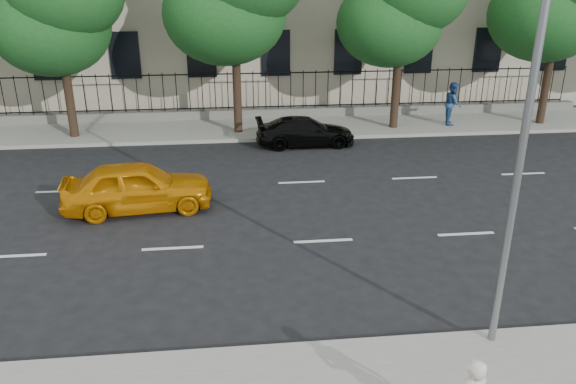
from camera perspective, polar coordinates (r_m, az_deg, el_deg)
name	(u,v)px	position (r m, az deg, el deg)	size (l,w,h in m)	color
ground	(341,290)	(13.06, 5.42, -9.89)	(120.00, 120.00, 0.00)	black
far_sidewalk	(282,127)	(25.88, -0.63, 6.62)	(60.00, 4.00, 0.15)	gray
lane_markings	(311,208)	(17.21, 2.35, -1.63)	(49.60, 4.62, 0.01)	silver
iron_fence	(278,106)	(27.38, -0.98, 8.69)	(30.00, 0.50, 2.20)	slate
street_light	(517,75)	(10.47, 22.24, 10.94)	(0.25, 3.32, 8.05)	slate
yellow_taxi	(138,186)	(17.42, -15.03, 0.55)	(1.77, 4.41, 1.50)	orange
black_sedan	(305,131)	(23.25, 1.77, 6.17)	(1.65, 4.05, 1.18)	black
pedestrian_far	(453,103)	(26.98, 16.39, 8.63)	(0.93, 0.73, 1.92)	navy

